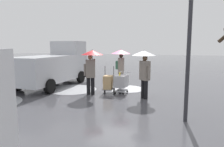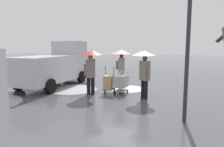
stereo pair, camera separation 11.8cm
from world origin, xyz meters
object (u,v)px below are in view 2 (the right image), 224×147
cargo_van_parked_right (55,65)px  shopping_cart_vendor (121,82)px  street_lamp (188,44)px  hand_dolly_boxes (108,83)px  pedestrian_pink_side (92,61)px  pedestrian_white_side (144,63)px  pedestrian_black_side (121,60)px

cargo_van_parked_right → shopping_cart_vendor: 4.36m
street_lamp → hand_dolly_boxes: bearing=-38.2°
cargo_van_parked_right → pedestrian_pink_side: cargo_van_parked_right is taller
pedestrian_pink_side → pedestrian_white_side: size_ratio=1.00×
hand_dolly_boxes → pedestrian_white_side: size_ratio=0.61×
pedestrian_pink_side → pedestrian_white_side: (-2.47, -0.12, 0.00)m
cargo_van_parked_right → shopping_cart_vendor: (-4.27, 0.67, -0.61)m
hand_dolly_boxes → pedestrian_black_side: pedestrian_black_side is taller
shopping_cart_vendor → pedestrian_white_side: 1.68m
cargo_van_parked_right → hand_dolly_boxes: (-3.65, 0.88, -0.66)m
hand_dolly_boxes → pedestrian_white_side: pedestrian_white_side is taller
street_lamp → pedestrian_white_side: bearing=-54.2°
pedestrian_pink_side → pedestrian_black_side: same height
cargo_van_parked_right → pedestrian_black_side: cargo_van_parked_right is taller
hand_dolly_boxes → street_lamp: bearing=141.8°
cargo_van_parked_right → pedestrian_pink_side: size_ratio=2.49×
pedestrian_pink_side → pedestrian_white_side: same height
pedestrian_black_side → street_lamp: street_lamp is taller
pedestrian_black_side → pedestrian_white_side: same height
pedestrian_pink_side → pedestrian_black_side: 1.98m
pedestrian_black_side → street_lamp: bearing=129.1°
shopping_cart_vendor → pedestrian_black_side: pedestrian_black_side is taller
hand_dolly_boxes → street_lamp: street_lamp is taller
pedestrian_white_side → street_lamp: street_lamp is taller
pedestrian_black_side → pedestrian_white_side: size_ratio=1.00×
shopping_cart_vendor → pedestrian_pink_side: bearing=29.5°
hand_dolly_boxes → pedestrian_black_side: bearing=-101.9°
hand_dolly_boxes → pedestrian_black_side: 1.66m
shopping_cart_vendor → pedestrian_black_side: 1.49m
street_lamp → cargo_van_parked_right: bearing=-27.0°
cargo_van_parked_right → street_lamp: size_ratio=1.39×
cargo_van_parked_right → pedestrian_white_side: (-5.48, 1.26, 0.41)m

